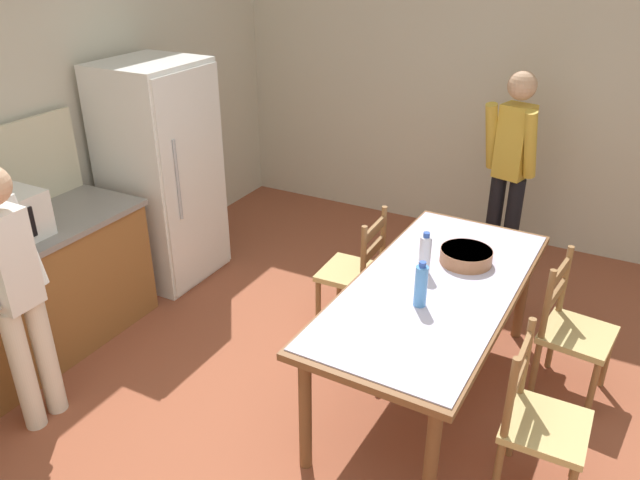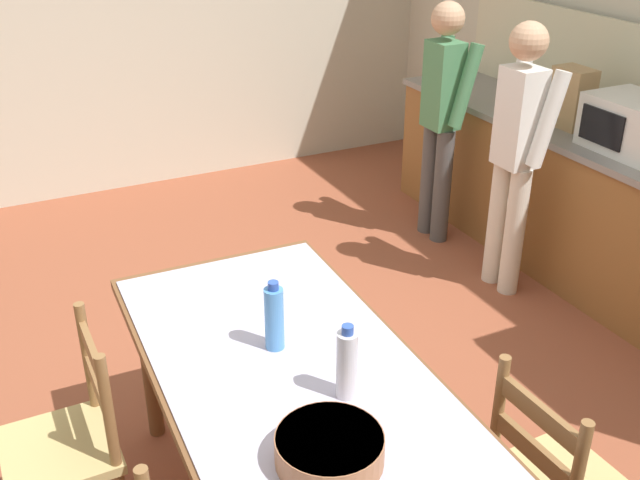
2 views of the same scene
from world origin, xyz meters
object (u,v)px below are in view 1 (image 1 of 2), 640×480
(serving_bowl, at_px, (466,255))
(person_at_counter, at_px, (15,288))
(bottle_off_centre, at_px, (425,254))
(chair_side_near_right, at_px, (572,331))
(refrigerator, at_px, (162,174))
(dining_table, at_px, (434,297))
(chair_side_near_left, at_px, (539,422))
(chair_side_far_right, at_px, (355,272))
(person_by_table, at_px, (511,164))
(bottle_near_centre, at_px, (421,285))

(serving_bowl, relative_size, person_at_counter, 0.20)
(bottle_off_centre, relative_size, chair_side_near_right, 0.30)
(refrigerator, bearing_deg, dining_table, -100.68)
(serving_bowl, height_order, person_at_counter, person_at_counter)
(chair_side_near_right, bearing_deg, chair_side_near_left, -174.69)
(refrigerator, relative_size, chair_side_far_right, 1.95)
(refrigerator, distance_m, person_by_table, 2.81)
(chair_side_near_left, bearing_deg, person_at_counter, 106.87)
(chair_side_far_right, bearing_deg, person_by_table, 150.66)
(bottle_near_centre, distance_m, chair_side_near_left, 0.90)
(person_by_table, bearing_deg, chair_side_near_right, 43.13)
(bottle_near_centre, xyz_separation_m, serving_bowl, (0.60, -0.08, -0.07))
(bottle_off_centre, relative_size, person_at_counter, 0.17)
(chair_side_near_right, relative_size, person_at_counter, 0.57)
(dining_table, distance_m, person_by_table, 1.86)
(chair_side_near_left, bearing_deg, chair_side_far_right, 56.73)
(chair_side_near_right, bearing_deg, serving_bowl, 104.07)
(bottle_off_centre, height_order, person_by_table, person_by_table)
(dining_table, relative_size, chair_side_far_right, 2.23)
(bottle_near_centre, height_order, chair_side_near_left, bottle_near_centre)
(person_at_counter, height_order, person_by_table, person_by_table)
(chair_side_far_right, bearing_deg, dining_table, 55.44)
(bottle_off_centre, relative_size, chair_side_near_left, 0.30)
(refrigerator, relative_size, dining_table, 0.88)
(dining_table, relative_size, chair_side_near_left, 2.23)
(dining_table, distance_m, chair_side_far_right, 0.91)
(refrigerator, distance_m, chair_side_near_left, 3.34)
(chair_side_far_right, relative_size, person_by_table, 0.54)
(bottle_near_centre, distance_m, bottle_off_centre, 0.37)
(refrigerator, xyz_separation_m, serving_bowl, (-0.11, -2.53, -0.05))
(serving_bowl, bearing_deg, refrigerator, 87.44)
(serving_bowl, height_order, chair_side_near_left, chair_side_near_left)
(refrigerator, xyz_separation_m, dining_table, (-0.46, -2.45, -0.18))
(person_at_counter, xyz_separation_m, person_by_table, (3.14, -1.94, 0.05))
(bottle_off_centre, bearing_deg, refrigerator, 81.28)
(dining_table, bearing_deg, chair_side_far_right, 57.00)
(serving_bowl, xyz_separation_m, chair_side_near_left, (-0.82, -0.65, -0.40))
(bottle_near_centre, distance_m, chair_side_near_right, 1.13)
(bottle_near_centre, height_order, person_by_table, person_by_table)
(refrigerator, distance_m, dining_table, 2.50)
(refrigerator, relative_size, chair_side_near_left, 1.95)
(bottle_off_centre, distance_m, chair_side_far_right, 0.86)
(dining_table, height_order, person_by_table, person_by_table)
(bottle_off_centre, distance_m, person_at_counter, 2.32)
(dining_table, xyz_separation_m, person_by_table, (1.84, 0.01, 0.24))
(bottle_off_centre, xyz_separation_m, chair_side_near_left, (-0.58, -0.84, -0.47))
(chair_side_far_right, height_order, person_by_table, person_by_table)
(refrigerator, distance_m, person_at_counter, 1.83)
(chair_side_near_left, height_order, person_at_counter, person_at_counter)
(refrigerator, distance_m, serving_bowl, 2.53)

